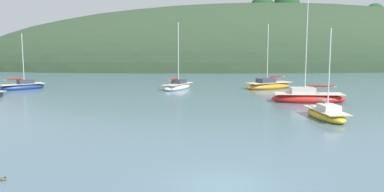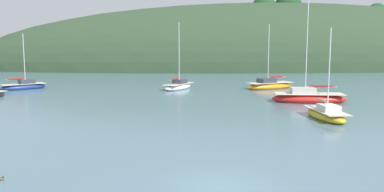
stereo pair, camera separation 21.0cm
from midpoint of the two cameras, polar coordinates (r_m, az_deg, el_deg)
name	(u,v)px [view 2 (the right image)]	position (r m, az deg, el deg)	size (l,w,h in m)	color
ground_plane	(221,187)	(17.06, 4.46, -12.69)	(400.00, 400.00, 0.00)	slate
far_shoreline_hill	(279,68)	(101.28, 12.24, 3.91)	(150.00, 36.00, 33.73)	#2D422B
sailboat_yellow_far	(178,86)	(52.60, -1.84, 1.39)	(4.74, 6.14, 8.83)	white
sailboat_orange_cutter	(24,86)	(56.97, -22.64, 1.28)	(5.85, 5.18, 7.41)	navy
sailboat_red_portside	(270,85)	(54.13, 11.03, 1.47)	(7.24, 4.94, 8.68)	orange
sailboat_black_sloop	(326,114)	(33.48, 18.60, -2.45)	(2.12, 5.75, 7.28)	gold
sailboat_teal_outer	(308,98)	(42.46, 16.27, -0.24)	(7.71, 3.59, 10.64)	red
duck_lone_left	(1,179)	(19.57, -25.18, -10.56)	(0.42, 0.27, 0.24)	brown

